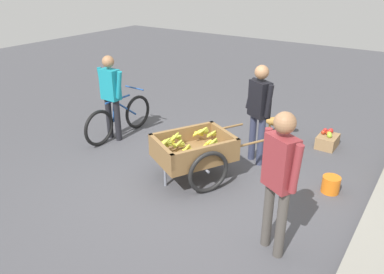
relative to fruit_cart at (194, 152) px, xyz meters
name	(u,v)px	position (x,y,z in m)	size (l,w,h in m)	color
ground_plane	(191,186)	(0.23, 0.11, -0.44)	(24.00, 24.00, 0.00)	#47474C
fruit_cart	(194,152)	(0.00, 0.00, 0.00)	(1.81, 1.44, 0.73)	olive
vendor_person	(259,106)	(-1.01, 0.54, 0.52)	(0.34, 0.53, 1.61)	#333851
bicycle	(119,118)	(-0.52, -2.03, -0.09)	(1.66, 0.46, 0.85)	black
cyclist_person	(111,91)	(-0.36, -2.03, 0.49)	(0.21, 0.59, 1.56)	black
dog	(279,122)	(-2.25, 0.43, -0.17)	(0.37, 0.61, 0.40)	#AD7A38
plastic_bucket	(331,184)	(-0.77, 1.83, -0.32)	(0.25, 0.25, 0.24)	orange
apple_crate	(327,140)	(-2.24, 1.36, -0.31)	(0.44, 0.32, 0.31)	#99754C
bystander_person	(279,172)	(0.82, 1.63, 0.56)	(0.33, 0.49, 1.67)	#4C4742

